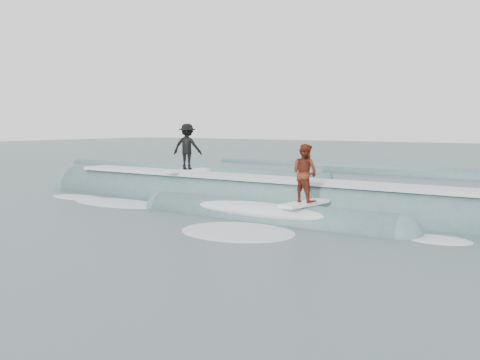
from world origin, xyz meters
The scene contains 6 objects.
ground centered at (0.00, 0.00, 0.00)m, with size 160.00×160.00×0.00m, color #394C53.
breaking_wave centered at (0.32, 2.64, 0.04)m, with size 22.59×3.87×2.18m.
surfer_black centered at (-3.30, 3.03, 2.14)m, with size 1.38×2.07×1.98m.
surfer_red centered at (3.25, 0.83, 1.53)m, with size 1.01×2.06×1.91m.
whitewater centered at (-1.58, 0.04, 0.00)m, with size 17.00×4.37×0.10m.
far_swells centered at (-2.34, 17.65, 0.00)m, with size 41.76×8.65×0.80m.
Camera 1 is at (10.86, -13.92, 3.12)m, focal length 40.00 mm.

